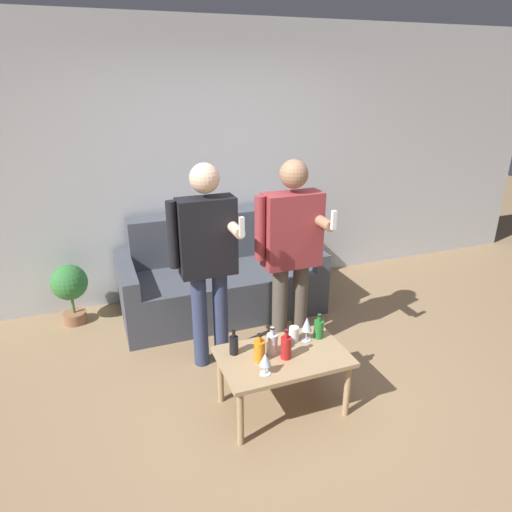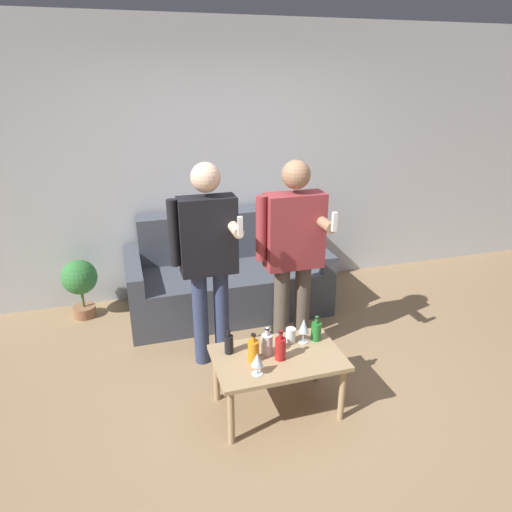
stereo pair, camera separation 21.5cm
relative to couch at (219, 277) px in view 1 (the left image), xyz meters
The scene contains 15 objects.
ground_plane 1.70m from the couch, 86.04° to the right, with size 16.00×16.00×0.00m, color #997A56.
wall_back 1.13m from the couch, 76.20° to the left, with size 8.00×0.06×2.70m.
couch is the anchor object (origin of this frame).
coffee_table 1.62m from the couch, 90.66° to the right, with size 0.86×0.54×0.44m.
bottle_orange 1.53m from the couch, 102.32° to the right, with size 0.06×0.06×0.18m.
bottle_green 1.54m from the couch, 78.49° to the right, with size 0.07×0.07×0.19m.
bottle_dark 1.58m from the couch, 92.99° to the right, with size 0.08×0.08×0.20m.
bottle_yellow 1.64m from the couch, 96.76° to the right, with size 0.08×0.08×0.20m.
bottle_red 1.66m from the couch, 90.55° to the right, with size 0.07×0.07×0.21m.
wine_glass_near 1.79m from the couch, 96.78° to the right, with size 0.08×0.08×0.15m.
wine_glass_far 1.54m from the couch, 82.17° to the right, with size 0.07×0.07×0.18m.
cup_on_table 1.50m from the couch, 85.31° to the right, with size 0.07×0.07×0.11m.
person_standing_left 1.15m from the couch, 110.46° to the right, with size 0.50×0.42×1.63m.
person_standing_right 1.19m from the couch, 71.47° to the right, with size 0.53×0.43×1.62m.
potted_plant 1.39m from the couch, behind, with size 0.33×0.33×0.58m.
Camera 1 is at (-1.22, -2.32, 2.20)m, focal length 32.00 mm.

